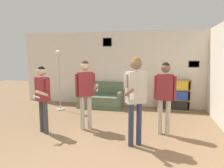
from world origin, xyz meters
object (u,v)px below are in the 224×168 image
person_player_foreground_center (85,87)px  person_spectator_near_bookshelf (165,91)px  couch (101,99)px  bookshelf (174,95)px  person_watcher_holding_cup (136,91)px  person_player_foreground_left (42,93)px  floor_lamp (59,67)px

person_player_foreground_center → person_spectator_near_bookshelf: (1.88, 0.10, -0.02)m
couch → bookshelf: 2.53m
couch → person_watcher_holding_cup: person_watcher_holding_cup is taller
person_player_foreground_left → person_spectator_near_bookshelf: size_ratio=0.94×
bookshelf → person_player_foreground_left: size_ratio=0.68×
floor_lamp → person_watcher_holding_cup: (2.82, -2.15, -0.32)m
couch → person_player_foreground_center: person_player_foreground_center is taller
person_player_foreground_center → floor_lamp: bearing=135.1°
person_player_foreground_center → person_spectator_near_bookshelf: 1.89m
person_player_foreground_left → person_player_foreground_center: size_ratio=0.93×
person_player_foreground_left → person_spectator_near_bookshelf: person_spectator_near_bookshelf is taller
person_player_foreground_center → person_watcher_holding_cup: bearing=-26.3°
bookshelf → floor_lamp: size_ratio=0.53×
person_player_foreground_left → person_spectator_near_bookshelf: 2.84m
couch → floor_lamp: 1.85m
couch → bookshelf: size_ratio=1.46×
bookshelf → person_player_foreground_center: person_player_foreground_center is taller
floor_lamp → person_player_foreground_center: size_ratio=1.18×
couch → floor_lamp: size_ratio=0.78×
bookshelf → floor_lamp: floor_lamp is taller
couch → person_spectator_near_bookshelf: bearing=-44.7°
person_player_foreground_center → person_player_foreground_left: bearing=-153.3°
bookshelf → person_watcher_holding_cup: size_ratio=0.59×
person_watcher_holding_cup → floor_lamp: bearing=142.7°
floor_lamp → person_player_foreground_center: floor_lamp is taller
bookshelf → floor_lamp: 3.97m
bookshelf → couch: bearing=-175.5°
person_player_foreground_left → person_watcher_holding_cup: person_watcher_holding_cup is taller
bookshelf → floor_lamp: bearing=-166.1°
couch → person_player_foreground_left: 2.84m
floor_lamp → person_watcher_holding_cup: floor_lamp is taller
couch → person_spectator_near_bookshelf: (2.16, -2.14, 0.74)m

